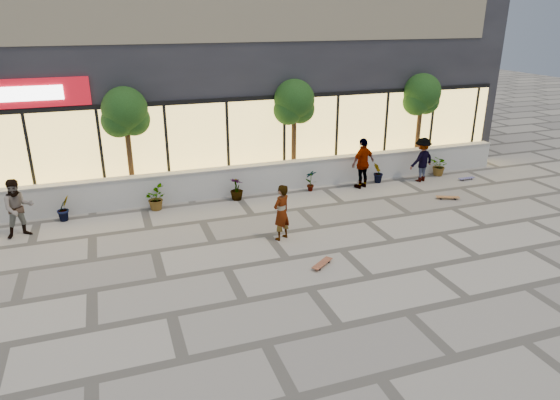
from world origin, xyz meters
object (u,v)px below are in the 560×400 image
object	(u,v)px
skater_center	(281,212)
skater_left	(18,208)
skater_right_far	(422,160)
tree_mideast	(294,105)
skateboard_right_far	(467,178)
skateboard_right_near	(448,197)
skater_right_near	(363,163)
skateboard_center	(322,263)
tree_east	(422,97)
tree_midwest	(125,115)

from	to	relation	value
skater_center	skater_left	size ratio (longest dim) A/B	0.94
skater_center	skater_right_far	world-z (taller)	skater_right_far
tree_mideast	skater_center	size ratio (longest dim) A/B	2.37
skater_right_far	skateboard_right_far	world-z (taller)	skater_right_far
tree_mideast	skateboard_right_near	bearing A→B (deg)	-39.69
skater_right_near	skateboard_center	world-z (taller)	skater_right_near
skater_center	skateboard_center	distance (m)	2.11
tree_mideast	tree_east	xyz separation A→B (m)	(5.50, 0.00, 0.00)
skateboard_right_near	skateboard_right_far	world-z (taller)	skateboard_right_near
skateboard_right_near	skateboard_right_far	size ratio (longest dim) A/B	1.17
skater_left	skater_right_near	size ratio (longest dim) A/B	0.92
tree_east	skater_right_near	world-z (taller)	tree_east
tree_east	skater_center	distance (m)	9.34
skater_center	skateboard_right_near	xyz separation A→B (m)	(6.62, 1.16, -0.75)
tree_midwest	skateboard_right_far	bearing A→B (deg)	-9.49
skater_right_far	skater_right_near	bearing A→B (deg)	-15.77
tree_midwest	skater_center	xyz separation A→B (m)	(3.80, -4.82, -2.16)
skater_left	skateboard_center	bearing A→B (deg)	-47.53
skater_center	skateboard_right_near	distance (m)	6.76
tree_mideast	skater_right_far	xyz separation A→B (m)	(4.68, -1.58, -2.13)
skater_right_near	skateboard_right_near	world-z (taller)	skater_right_near
tree_midwest	skater_center	distance (m)	6.51
skateboard_right_near	skater_center	bearing A→B (deg)	-145.67
skateboard_right_far	tree_midwest	bearing A→B (deg)	168.66
skater_center	skater_right_near	size ratio (longest dim) A/B	0.87
skater_center	skater_right_far	size ratio (longest dim) A/B	0.96
tree_midwest	skateboard_right_near	bearing A→B (deg)	-19.39
skater_right_near	skateboard_right_near	xyz separation A→B (m)	(2.26, -2.14, -0.87)
skater_center	skater_left	bearing A→B (deg)	-50.43
tree_mideast	skater_right_near	world-z (taller)	tree_mideast
skater_left	skater_right_near	distance (m)	11.48
skater_center	skateboard_right_near	world-z (taller)	skater_center
skater_right_near	skateboard_right_near	size ratio (longest dim) A/B	2.34
tree_east	skateboard_center	size ratio (longest dim) A/B	5.27
tree_midwest	skater_left	world-z (taller)	tree_midwest
skateboard_center	skater_left	bearing A→B (deg)	111.93
skateboard_right_near	skateboard_right_far	xyz separation A→B (m)	(2.07, 1.58, -0.01)
tree_midwest	skater_right_near	xyz separation A→B (m)	(8.16, -1.53, -2.04)
tree_mideast	skater_left	distance (m)	9.78
tree_east	skateboard_center	distance (m)	10.33
skater_left	skateboard_right_near	size ratio (longest dim) A/B	2.16
tree_midwest	tree_east	distance (m)	11.50
tree_east	skateboard_right_far	distance (m)	3.72
skateboard_right_far	tree_east	bearing A→B (deg)	113.41
skater_right_far	skateboard_right_far	distance (m)	2.03
skater_right_far	skateboard_right_far	bearing A→B (deg)	149.81
tree_east	skateboard_right_near	world-z (taller)	tree_east
tree_east	skateboard_center	world-z (taller)	tree_east
skater_right_near	skateboard_right_near	bearing A→B (deg)	116.57
skater_center	skateboard_center	xyz separation A→B (m)	(0.44, -1.92, -0.75)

